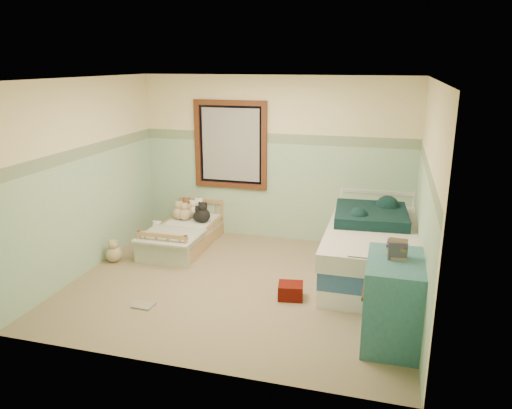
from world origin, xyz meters
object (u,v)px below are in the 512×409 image
(plush_floor_cream, at_px, (158,235))
(plush_floor_tan, at_px, (114,254))
(dresser, at_px, (393,301))
(floor_book, at_px, (143,305))
(red_pillow, at_px, (291,291))
(toddler_bed_frame, at_px, (184,240))
(twin_bed_frame, at_px, (371,267))

(plush_floor_cream, xyz_separation_m, plush_floor_tan, (-0.23, -0.88, -0.01))
(dresser, bearing_deg, floor_book, -179.47)
(dresser, bearing_deg, red_pillow, 151.31)
(toddler_bed_frame, relative_size, red_pillow, 5.21)
(toddler_bed_frame, bearing_deg, twin_bed_frame, -6.62)
(plush_floor_tan, relative_size, red_pillow, 0.76)
(plush_floor_cream, bearing_deg, red_pillow, -28.86)
(toddler_bed_frame, height_order, dresser, dresser)
(plush_floor_tan, height_order, twin_bed_frame, same)
(toddler_bed_frame, distance_m, plush_floor_cream, 0.47)
(toddler_bed_frame, height_order, twin_bed_frame, twin_bed_frame)
(plush_floor_tan, xyz_separation_m, red_pillow, (2.59, -0.42, -0.02))
(red_pillow, distance_m, floor_book, 1.71)
(plush_floor_tan, relative_size, dresser, 0.25)
(toddler_bed_frame, relative_size, plush_floor_cream, 6.55)
(toddler_bed_frame, relative_size, dresser, 1.74)
(twin_bed_frame, height_order, floor_book, twin_bed_frame)
(plush_floor_cream, relative_size, floor_book, 1.00)
(toddler_bed_frame, xyz_separation_m, twin_bed_frame, (2.77, -0.32, 0.01))
(plush_floor_cream, bearing_deg, dresser, -28.81)
(plush_floor_cream, height_order, twin_bed_frame, plush_floor_cream)
(dresser, distance_m, floor_book, 2.75)
(dresser, xyz_separation_m, floor_book, (-2.72, -0.03, -0.42))
(red_pillow, bearing_deg, floor_book, -157.55)
(twin_bed_frame, xyz_separation_m, red_pillow, (-0.87, -0.92, -0.02))
(dresser, relative_size, floor_book, 3.77)
(plush_floor_cream, relative_size, dresser, 0.27)
(toddler_bed_frame, height_order, floor_book, toddler_bed_frame)
(twin_bed_frame, bearing_deg, floor_book, -147.34)
(plush_floor_cream, xyz_separation_m, floor_book, (0.79, -1.95, -0.10))
(plush_floor_cream, height_order, plush_floor_tan, plush_floor_cream)
(dresser, distance_m, red_pillow, 1.35)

